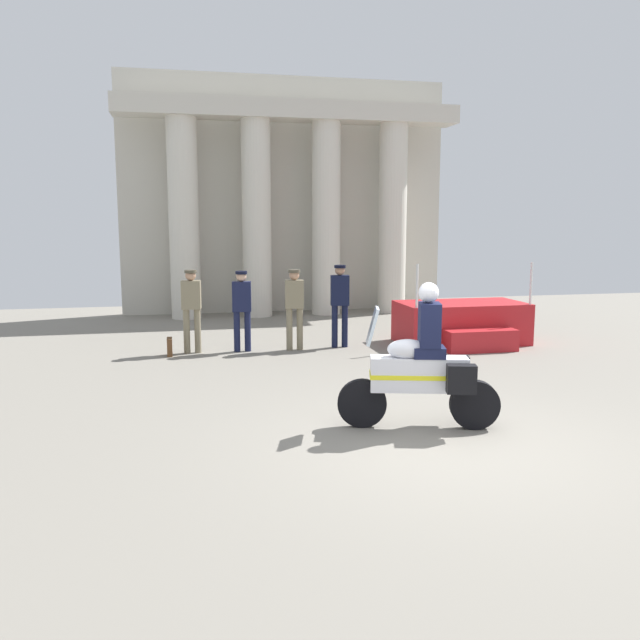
{
  "coord_description": "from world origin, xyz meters",
  "views": [
    {
      "loc": [
        -3.05,
        -7.14,
        2.66
      ],
      "look_at": [
        -0.76,
        3.34,
        1.04
      ],
      "focal_mm": 36.66,
      "sensor_mm": 36.0,
      "label": 1
    }
  ],
  "objects_px": {
    "reviewing_stand": "(462,324)",
    "briefcase_on_ground": "(170,347)",
    "officer_in_row_0": "(191,304)",
    "motorcycle_with_rider": "(425,368)",
    "officer_in_row_1": "(242,304)",
    "officer_in_row_2": "(294,303)",
    "officer_in_row_3": "(340,299)"
  },
  "relations": [
    {
      "from": "officer_in_row_1",
      "to": "motorcycle_with_rider",
      "type": "relative_size",
      "value": 0.81
    },
    {
      "from": "reviewing_stand",
      "to": "officer_in_row_2",
      "type": "distance_m",
      "value": 3.77
    },
    {
      "from": "reviewing_stand",
      "to": "officer_in_row_0",
      "type": "distance_m",
      "value": 5.85
    },
    {
      "from": "officer_in_row_2",
      "to": "motorcycle_with_rider",
      "type": "xyz_separation_m",
      "value": [
        0.72,
        -5.5,
        -0.2
      ]
    },
    {
      "from": "officer_in_row_3",
      "to": "motorcycle_with_rider",
      "type": "xyz_separation_m",
      "value": [
        -0.27,
        -5.59,
        -0.24
      ]
    },
    {
      "from": "officer_in_row_0",
      "to": "motorcycle_with_rider",
      "type": "height_order",
      "value": "motorcycle_with_rider"
    },
    {
      "from": "officer_in_row_0",
      "to": "briefcase_on_ground",
      "type": "xyz_separation_m",
      "value": [
        -0.45,
        -0.2,
        -0.82
      ]
    },
    {
      "from": "motorcycle_with_rider",
      "to": "officer_in_row_2",
      "type": "bearing_deg",
      "value": -67.58
    },
    {
      "from": "reviewing_stand",
      "to": "officer_in_row_0",
      "type": "xyz_separation_m",
      "value": [
        -5.82,
        0.18,
        0.57
      ]
    },
    {
      "from": "reviewing_stand",
      "to": "briefcase_on_ground",
      "type": "xyz_separation_m",
      "value": [
        -6.28,
        -0.02,
        -0.25
      ]
    },
    {
      "from": "officer_in_row_2",
      "to": "motorcycle_with_rider",
      "type": "relative_size",
      "value": 0.82
    },
    {
      "from": "reviewing_stand",
      "to": "officer_in_row_2",
      "type": "bearing_deg",
      "value": 179.16
    },
    {
      "from": "officer_in_row_1",
      "to": "motorcycle_with_rider",
      "type": "bearing_deg",
      "value": 115.82
    },
    {
      "from": "officer_in_row_3",
      "to": "briefcase_on_ground",
      "type": "distance_m",
      "value": 3.64
    },
    {
      "from": "reviewing_stand",
      "to": "officer_in_row_1",
      "type": "height_order",
      "value": "reviewing_stand"
    },
    {
      "from": "reviewing_stand",
      "to": "briefcase_on_ground",
      "type": "relative_size",
      "value": 7.59
    },
    {
      "from": "officer_in_row_1",
      "to": "officer_in_row_2",
      "type": "distance_m",
      "value": 1.08
    },
    {
      "from": "motorcycle_with_rider",
      "to": "officer_in_row_1",
      "type": "bearing_deg",
      "value": -57.12
    },
    {
      "from": "officer_in_row_0",
      "to": "officer_in_row_2",
      "type": "relative_size",
      "value": 1.01
    },
    {
      "from": "officer_in_row_1",
      "to": "briefcase_on_ground",
      "type": "relative_size",
      "value": 4.61
    },
    {
      "from": "officer_in_row_3",
      "to": "officer_in_row_2",
      "type": "bearing_deg",
      "value": 13.09
    },
    {
      "from": "officer_in_row_2",
      "to": "motorcycle_with_rider",
      "type": "height_order",
      "value": "motorcycle_with_rider"
    },
    {
      "from": "officer_in_row_1",
      "to": "briefcase_on_ground",
      "type": "height_order",
      "value": "officer_in_row_1"
    },
    {
      "from": "reviewing_stand",
      "to": "officer_in_row_1",
      "type": "distance_m",
      "value": 4.84
    },
    {
      "from": "officer_in_row_0",
      "to": "motorcycle_with_rider",
      "type": "distance_m",
      "value": 6.29
    },
    {
      "from": "motorcycle_with_rider",
      "to": "reviewing_stand",
      "type": "bearing_deg",
      "value": -103.96
    },
    {
      "from": "officer_in_row_2",
      "to": "briefcase_on_ground",
      "type": "height_order",
      "value": "officer_in_row_2"
    },
    {
      "from": "reviewing_stand",
      "to": "officer_in_row_2",
      "type": "relative_size",
      "value": 1.63
    },
    {
      "from": "briefcase_on_ground",
      "to": "officer_in_row_3",
      "type": "bearing_deg",
      "value": 2.61
    },
    {
      "from": "officer_in_row_2",
      "to": "motorcycle_with_rider",
      "type": "bearing_deg",
      "value": 105.35
    },
    {
      "from": "officer_in_row_2",
      "to": "briefcase_on_ground",
      "type": "bearing_deg",
      "value": 9.55
    },
    {
      "from": "officer_in_row_0",
      "to": "officer_in_row_2",
      "type": "xyz_separation_m",
      "value": [
        2.09,
        -0.13,
        -0.01
      ]
    }
  ]
}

